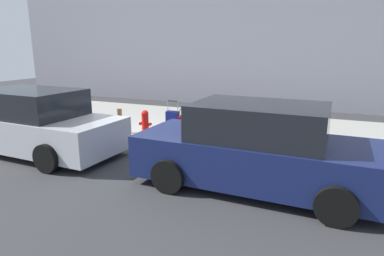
{
  "coord_description": "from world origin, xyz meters",
  "views": [
    {
      "loc": [
        -4.42,
        7.61,
        2.62
      ],
      "look_at": [
        -1.36,
        0.34,
        0.7
      ],
      "focal_mm": 30.85,
      "sensor_mm": 36.0,
      "label": 1
    }
  ],
  "objects_px": {
    "suitcase_red_1": "(251,136)",
    "suitcase_maroon_5": "(186,128)",
    "suitcase_silver_2": "(234,135)",
    "parked_car_navy_0": "(258,149)",
    "bollard_post": "(120,121)",
    "suitcase_navy_6": "(173,124)",
    "suitcase_olive_0": "(269,136)",
    "fire_hydrant": "(145,122)",
    "suitcase_teal_3": "(219,129)",
    "parked_car_silver_1": "(32,123)",
    "suitcase_black_4": "(203,130)"
  },
  "relations": [
    {
      "from": "suitcase_navy_6",
      "to": "bollard_post",
      "type": "relative_size",
      "value": 1.44
    },
    {
      "from": "suitcase_olive_0",
      "to": "parked_car_navy_0",
      "type": "relative_size",
      "value": 0.21
    },
    {
      "from": "suitcase_navy_6",
      "to": "parked_car_silver_1",
      "type": "xyz_separation_m",
      "value": [
        2.88,
        2.24,
        0.24
      ]
    },
    {
      "from": "bollard_post",
      "to": "parked_car_navy_0",
      "type": "bearing_deg",
      "value": 155.74
    },
    {
      "from": "suitcase_black_4",
      "to": "bollard_post",
      "type": "relative_size",
      "value": 1.28
    },
    {
      "from": "suitcase_red_1",
      "to": "parked_car_navy_0",
      "type": "xyz_separation_m",
      "value": [
        -0.63,
        2.24,
        0.35
      ]
    },
    {
      "from": "suitcase_silver_2",
      "to": "parked_car_silver_1",
      "type": "bearing_deg",
      "value": 24.45
    },
    {
      "from": "suitcase_olive_0",
      "to": "parked_car_navy_0",
      "type": "distance_m",
      "value": 2.21
    },
    {
      "from": "suitcase_teal_3",
      "to": "parked_car_silver_1",
      "type": "relative_size",
      "value": 0.17
    },
    {
      "from": "suitcase_silver_2",
      "to": "suitcase_olive_0",
      "type": "bearing_deg",
      "value": -176.91
    },
    {
      "from": "parked_car_navy_0",
      "to": "suitcase_maroon_5",
      "type": "bearing_deg",
      "value": -41.36
    },
    {
      "from": "suitcase_black_4",
      "to": "suitcase_maroon_5",
      "type": "distance_m",
      "value": 0.49
    },
    {
      "from": "suitcase_red_1",
      "to": "fire_hydrant",
      "type": "relative_size",
      "value": 0.83
    },
    {
      "from": "suitcase_red_1",
      "to": "suitcase_teal_3",
      "type": "xyz_separation_m",
      "value": [
        0.84,
        0.04,
        0.11
      ]
    },
    {
      "from": "suitcase_olive_0",
      "to": "suitcase_red_1",
      "type": "bearing_deg",
      "value": -6.54
    },
    {
      "from": "suitcase_teal_3",
      "to": "fire_hydrant",
      "type": "height_order",
      "value": "suitcase_teal_3"
    },
    {
      "from": "suitcase_olive_0",
      "to": "suitcase_maroon_5",
      "type": "height_order",
      "value": "suitcase_olive_0"
    },
    {
      "from": "bollard_post",
      "to": "suitcase_red_1",
      "type": "bearing_deg",
      "value": -177.06
    },
    {
      "from": "fire_hydrant",
      "to": "parked_car_silver_1",
      "type": "bearing_deg",
      "value": 47.53
    },
    {
      "from": "fire_hydrant",
      "to": "parked_car_silver_1",
      "type": "relative_size",
      "value": 0.15
    },
    {
      "from": "suitcase_navy_6",
      "to": "suitcase_red_1",
      "type": "bearing_deg",
      "value": -179.93
    },
    {
      "from": "suitcase_black_4",
      "to": "suitcase_silver_2",
      "type": "bearing_deg",
      "value": 177.51
    },
    {
      "from": "suitcase_teal_3",
      "to": "fire_hydrant",
      "type": "relative_size",
      "value": 1.12
    },
    {
      "from": "suitcase_red_1",
      "to": "bollard_post",
      "type": "bearing_deg",
      "value": 2.94
    },
    {
      "from": "suitcase_red_1",
      "to": "suitcase_maroon_5",
      "type": "relative_size",
      "value": 0.7
    },
    {
      "from": "parked_car_navy_0",
      "to": "suitcase_silver_2",
      "type": "bearing_deg",
      "value": -63.76
    },
    {
      "from": "suitcase_teal_3",
      "to": "parked_car_silver_1",
      "type": "distance_m",
      "value": 4.82
    },
    {
      "from": "suitcase_maroon_5",
      "to": "suitcase_red_1",
      "type": "bearing_deg",
      "value": -176.48
    },
    {
      "from": "bollard_post",
      "to": "fire_hydrant",
      "type": "bearing_deg",
      "value": -169.08
    },
    {
      "from": "parked_car_silver_1",
      "to": "fire_hydrant",
      "type": "bearing_deg",
      "value": -132.47
    },
    {
      "from": "suitcase_silver_2",
      "to": "suitcase_maroon_5",
      "type": "distance_m",
      "value": 1.37
    },
    {
      "from": "bollard_post",
      "to": "parked_car_navy_0",
      "type": "height_order",
      "value": "parked_car_navy_0"
    },
    {
      "from": "suitcase_silver_2",
      "to": "suitcase_teal_3",
      "type": "height_order",
      "value": "suitcase_teal_3"
    },
    {
      "from": "parked_car_silver_1",
      "to": "suitcase_navy_6",
      "type": "bearing_deg",
      "value": -142.19
    },
    {
      "from": "suitcase_teal_3",
      "to": "suitcase_navy_6",
      "type": "distance_m",
      "value": 1.4
    },
    {
      "from": "suitcase_silver_2",
      "to": "suitcase_black_4",
      "type": "distance_m",
      "value": 0.88
    },
    {
      "from": "suitcase_maroon_5",
      "to": "bollard_post",
      "type": "distance_m",
      "value": 2.11
    },
    {
      "from": "suitcase_navy_6",
      "to": "fire_hydrant",
      "type": "bearing_deg",
      "value": 3.07
    },
    {
      "from": "parked_car_navy_0",
      "to": "parked_car_silver_1",
      "type": "distance_m",
      "value": 5.75
    },
    {
      "from": "suitcase_silver_2",
      "to": "suitcase_navy_6",
      "type": "height_order",
      "value": "suitcase_navy_6"
    },
    {
      "from": "suitcase_red_1",
      "to": "parked_car_navy_0",
      "type": "relative_size",
      "value": 0.13
    },
    {
      "from": "suitcase_navy_6",
      "to": "parked_car_navy_0",
      "type": "xyz_separation_m",
      "value": [
        -2.87,
        2.24,
        0.25
      ]
    },
    {
      "from": "suitcase_black_4",
      "to": "suitcase_maroon_5",
      "type": "height_order",
      "value": "suitcase_black_4"
    },
    {
      "from": "bollard_post",
      "to": "parked_car_navy_0",
      "type": "xyz_separation_m",
      "value": [
        -4.53,
        2.04,
        0.25
      ]
    },
    {
      "from": "suitcase_teal_3",
      "to": "suitcase_black_4",
      "type": "relative_size",
      "value": 0.86
    },
    {
      "from": "suitcase_navy_6",
      "to": "fire_hydrant",
      "type": "xyz_separation_m",
      "value": [
        0.88,
        0.05,
        0.0
      ]
    },
    {
      "from": "suitcase_maroon_5",
      "to": "suitcase_black_4",
      "type": "bearing_deg",
      "value": -174.68
    },
    {
      "from": "suitcase_red_1",
      "to": "suitcase_black_4",
      "type": "relative_size",
      "value": 0.64
    },
    {
      "from": "suitcase_navy_6",
      "to": "parked_car_navy_0",
      "type": "height_order",
      "value": "parked_car_navy_0"
    },
    {
      "from": "suitcase_silver_2",
      "to": "parked_car_navy_0",
      "type": "distance_m",
      "value": 2.41
    }
  ]
}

